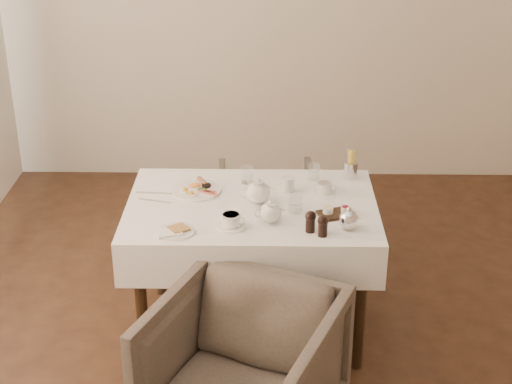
{
  "coord_description": "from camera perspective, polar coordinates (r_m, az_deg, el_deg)",
  "views": [
    {
      "loc": [
        -0.3,
        -3.18,
        2.52
      ],
      "look_at": [
        -0.36,
        0.42,
        0.82
      ],
      "focal_mm": 55.0,
      "sensor_mm": 36.0,
      "label": 1
    }
  ],
  "objects": [
    {
      "name": "cutlery_knife",
      "position": [
        4.06,
        -7.35,
        -0.64
      ],
      "size": [
        0.17,
        0.06,
        0.0
      ],
      "primitive_type": "cube",
      "rotation": [
        0.0,
        0.0,
        1.31
      ],
      "color": "silver",
      "rests_on": "table"
    },
    {
      "name": "breakfast_plate",
      "position": [
        4.15,
        -4.35,
        0.21
      ],
      "size": [
        0.27,
        0.27,
        0.03
      ],
      "rotation": [
        0.0,
        0.0,
        0.06
      ],
      "color": "white",
      "rests_on": "table"
    },
    {
      "name": "fries_cup",
      "position": [
        4.3,
        6.89,
        1.91
      ],
      "size": [
        0.08,
        0.08,
        0.16
      ],
      "rotation": [
        0.0,
        0.0,
        -0.32
      ],
      "color": "silver",
      "rests_on": "table"
    },
    {
      "name": "cutlery_fork",
      "position": [
        4.15,
        -7.33,
        -0.07
      ],
      "size": [
        0.21,
        0.03,
        0.0
      ],
      "primitive_type": "cube",
      "rotation": [
        0.0,
        0.0,
        1.49
      ],
      "color": "silver",
      "rests_on": "table"
    },
    {
      "name": "teapot_centre",
      "position": [
        3.98,
        0.14,
        0.11
      ],
      "size": [
        0.2,
        0.17,
        0.14
      ],
      "primitive_type": null,
      "rotation": [
        0.0,
        0.0,
        0.24
      ],
      "color": "white",
      "rests_on": "table"
    },
    {
      "name": "glass_right",
      "position": [
        4.28,
        4.23,
        1.47
      ],
      "size": [
        0.07,
        0.07,
        0.09
      ],
      "primitive_type": "cylinder",
      "rotation": [
        0.0,
        0.0,
        -0.15
      ],
      "color": "silver",
      "rests_on": "table"
    },
    {
      "name": "armchair_near",
      "position": [
        3.5,
        -0.9,
        -13.03
      ],
      "size": [
        0.99,
        1.0,
        0.7
      ],
      "primitive_type": "imported",
      "rotation": [
        0.0,
        0.0,
        -0.4
      ],
      "color": "#463F34",
      "rests_on": "ground"
    },
    {
      "name": "armchair_far",
      "position": [
        4.96,
        0.84,
        -1.54
      ],
      "size": [
        0.64,
        0.66,
        0.56
      ],
      "primitive_type": "imported",
      "rotation": [
        0.0,
        0.0,
        3.21
      ],
      "color": "#463F34",
      "rests_on": "ground"
    },
    {
      "name": "teacup_far",
      "position": [
        4.12,
        4.98,
        0.25
      ],
      "size": [
        0.12,
        0.12,
        0.06
      ],
      "rotation": [
        0.0,
        0.0,
        -0.07
      ],
      "color": "white",
      "rests_on": "table"
    },
    {
      "name": "side_plate",
      "position": [
        3.74,
        -5.93,
        -2.87
      ],
      "size": [
        0.19,
        0.18,
        0.02
      ],
      "rotation": [
        0.0,
        0.0,
        0.42
      ],
      "color": "white",
      "rests_on": "table"
    },
    {
      "name": "glass_mid",
      "position": [
        3.9,
        2.92,
        -0.83
      ],
      "size": [
        0.07,
        0.07,
        0.1
      ],
      "primitive_type": "cylinder",
      "rotation": [
        0.0,
        0.0,
        -0.03
      ],
      "color": "silver",
      "rests_on": "table"
    },
    {
      "name": "teacup_near",
      "position": [
        3.76,
        -1.82,
        -2.14
      ],
      "size": [
        0.14,
        0.14,
        0.07
      ],
      "rotation": [
        0.0,
        0.0,
        -0.31
      ],
      "color": "white",
      "rests_on": "table"
    },
    {
      "name": "teapot_front",
      "position": [
        3.79,
        1.05,
        -1.41
      ],
      "size": [
        0.17,
        0.14,
        0.12
      ],
      "primitive_type": null,
      "rotation": [
        0.0,
        0.0,
        0.21
      ],
      "color": "white",
      "rests_on": "table"
    },
    {
      "name": "condiment_board",
      "position": [
        3.9,
        5.78,
        -1.52
      ],
      "size": [
        0.2,
        0.16,
        0.04
      ],
      "rotation": [
        0.0,
        0.0,
        0.34
      ],
      "color": "black",
      "rests_on": "table"
    },
    {
      "name": "pepper_mill_left",
      "position": [
        3.72,
        3.98,
        -2.14
      ],
      "size": [
        0.07,
        0.07,
        0.11
      ],
      "primitive_type": null,
      "rotation": [
        0.0,
        0.0,
        0.26
      ],
      "color": "black",
      "rests_on": "table"
    },
    {
      "name": "table",
      "position": [
        4.06,
        -0.32,
        -2.34
      ],
      "size": [
        1.28,
        0.88,
        0.75
      ],
      "color": "black",
      "rests_on": "ground"
    },
    {
      "name": "creamer",
      "position": [
        4.12,
        2.34,
        0.56
      ],
      "size": [
        0.08,
        0.08,
        0.08
      ],
      "primitive_type": "cylinder",
      "rotation": [
        0.0,
        0.0,
        -0.22
      ],
      "color": "white",
      "rests_on": "table"
    },
    {
      "name": "pepper_mill_right",
      "position": [
        3.69,
        4.88,
        -2.45
      ],
      "size": [
        0.07,
        0.07,
        0.11
      ],
      "primitive_type": null,
      "rotation": [
        0.0,
        0.0,
        -0.28
      ],
      "color": "black",
      "rests_on": "table"
    },
    {
      "name": "glass_left",
      "position": [
        4.22,
        -0.65,
        1.28
      ],
      "size": [
        0.08,
        0.08,
        0.09
      ],
      "primitive_type": "cylinder",
      "rotation": [
        0.0,
        0.0,
        -0.22
      ],
      "color": "silver",
      "rests_on": "table"
    },
    {
      "name": "silver_pot",
      "position": [
        3.76,
        6.74,
        -1.9
      ],
      "size": [
        0.13,
        0.11,
        0.12
      ],
      "primitive_type": null,
      "rotation": [
        0.0,
        0.0,
        0.19
      ],
      "color": "white",
      "rests_on": "table"
    }
  ]
}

